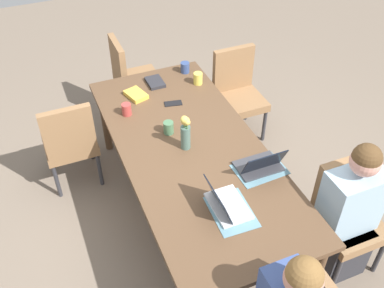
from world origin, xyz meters
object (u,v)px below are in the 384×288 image
Objects in this scene: dining_table at (192,155)px; flower_vase at (185,131)px; person_far_left_mid at (346,218)px; chair_head_left_right_near at (131,75)px; laptop_head_right_left_near at (225,204)px; coffee_mug_near_right at (198,78)px; coffee_mug_centre_right at (185,67)px; phone_black at (173,103)px; book_red_cover at (136,95)px; book_blue_cover at (155,82)px; coffee_mug_centre_left at (169,128)px; chair_far_left_mid at (345,210)px; laptop_far_left_mid at (260,165)px; chair_far_left_far at (237,90)px; coffee_mug_near_left at (127,109)px; chair_near_right_mid at (70,140)px.

flower_vase is (-0.03, -0.04, 0.23)m from dining_table.
person_far_left_mid is 1.33× the size of chair_head_left_right_near.
coffee_mug_near_right is (-1.44, 0.42, 0.01)m from laptop_head_right_left_near.
coffee_mug_centre_right is at bearing 166.87° from laptop_head_right_left_near.
book_red_cover is at bearing 150.48° from phone_black.
book_blue_cover is (-0.92, 0.07, -0.15)m from flower_vase.
laptop_head_right_left_near is 3.14× the size of coffee_mug_centre_left.
chair_far_left_mid reaches higher than book_blue_cover.
flower_vase is at bearing -136.51° from laptop_far_left_mid.
chair_far_left_far is 1.11m from chair_head_left_right_near.
book_blue_cover is at bearing 177.93° from dining_table.
chair_far_left_mid is 8.81× the size of coffee_mug_near_left.
chair_far_left_mid is 1.93m from coffee_mug_centre_right.
laptop_head_right_left_near is at bearing -13.13° from coffee_mug_centre_right.
coffee_mug_near_left is 1.02× the size of coffee_mug_centre_right.
laptop_far_left_mid is 1.60× the size of book_red_cover.
person_far_left_mid reaches higher than coffee_mug_centre_left.
chair_head_left_right_near reaches higher than coffee_mug_near_right.
person_far_left_mid reaches higher than chair_head_left_right_near.
coffee_mug_near_right is (-0.06, 1.22, 0.29)m from chair_near_right_mid.
coffee_mug_near_right is at bearing 71.65° from book_red_cover.
laptop_far_left_mid is at bearing 46.28° from chair_near_right_mid.
coffee_mug_near_right is at bearing 163.60° from laptop_head_right_left_near.
laptop_far_left_mid is at bearing 7.73° from book_red_cover.
person_far_left_mid is 11.07× the size of coffee_mug_near_right.
person_far_left_mid is at bearing 13.67° from book_red_cover.
chair_far_left_mid is 2.81× the size of laptop_head_right_left_near.
chair_far_left_far is 2.81× the size of laptop_head_right_left_near.
dining_table is 2.63× the size of chair_head_left_right_near.
chair_head_left_right_near reaches higher than book_red_cover.
coffee_mug_centre_right is at bearing 103.71° from chair_near_right_mid.
book_red_cover reaches higher than phone_black.
phone_black is at bearing 6.06° from book_blue_cover.
chair_near_right_mid is at bearing -76.29° from coffee_mug_centre_right.
coffee_mug_centre_right is (-1.43, -0.01, 0.01)m from laptop_far_left_mid.
person_far_left_mid is at bearing 22.47° from book_blue_cover.
book_red_cover is at bearing -91.73° from coffee_mug_near_right.
person_far_left_mid reaches higher than chair_near_right_mid.
laptop_far_left_mid is at bearing 13.35° from book_blue_cover.
chair_head_left_right_near is 0.64m from book_blue_cover.
book_red_cover is at bearing -167.32° from dining_table.
coffee_mug_near_left is 0.95× the size of coffee_mug_near_right.
laptop_head_right_left_near is 1.50m from coffee_mug_near_right.
coffee_mug_centre_left is at bearing -10.84° from book_blue_cover.
dining_table is at bearing 20.77° from coffee_mug_centre_left.
chair_near_right_mid is at bearing -124.26° from coffee_mug_centre_left.
chair_head_left_right_near is (-0.66, -0.89, 0.00)m from chair_far_left_far.
laptop_far_left_mid is at bearing 34.93° from coffee_mug_near_left.
person_far_left_mid reaches higher than flower_vase.
coffee_mug_near_right is (-0.81, 0.39, 0.12)m from dining_table.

